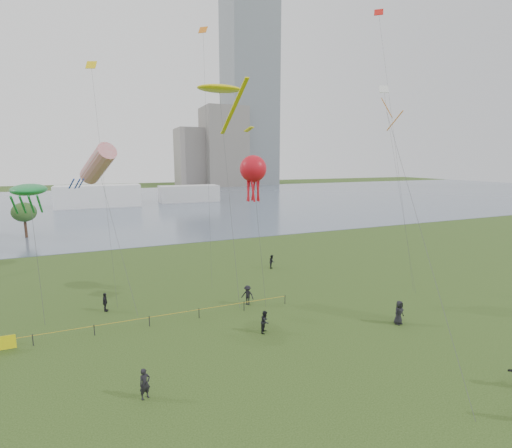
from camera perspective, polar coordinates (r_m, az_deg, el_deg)
name	(u,v)px	position (r m, az deg, el deg)	size (l,w,h in m)	color
ground_plane	(322,387)	(23.80, 10.15, -23.45)	(400.00, 400.00, 0.00)	#243B12
lake	(142,203)	(117.80, -17.12, 3.14)	(400.00, 120.00, 0.08)	slate
tower	(249,65)	(203.98, -1.08, 23.23)	(24.00, 24.00, 120.00)	slate
building_mid	(224,147)	(187.55, -5.00, 11.71)	(20.00, 20.00, 38.00)	slate
building_low	(193,157)	(189.52, -9.64, 10.08)	(16.00, 18.00, 28.00)	gray
pavilion_left	(99,196)	(112.01, -23.06, 3.99)	(22.00, 8.00, 6.00)	white
pavilion_right	(189,194)	(117.74, -10.27, 4.63)	(18.00, 7.00, 5.00)	silver
fence	(62,333)	(31.38, -27.63, -14.70)	(24.07, 0.07, 1.05)	black
spectator_a	(265,322)	(29.14, 1.40, -14.78)	(0.83, 0.65, 1.71)	black
spectator_b	(248,295)	(34.16, -1.31, -10.87)	(1.17, 0.67, 1.81)	black
spectator_c	(105,302)	(35.28, -22.20, -11.08)	(0.97, 0.41, 1.66)	black
spectator_d	(399,312)	(32.48, 21.13, -12.58)	(0.95, 0.62, 1.94)	black
spectator_f	(145,384)	(22.98, -16.74, -22.48)	(0.64, 0.42, 1.75)	black
spectator_g	(272,262)	(45.13, 2.46, -5.79)	(0.80, 0.62, 1.64)	black
kite_stingray	(220,89)	(39.23, -5.58, 19.90)	(4.53, 9.89, 20.33)	#3F3F42
kite_windsock	(98,164)	(35.63, -23.16, 8.48)	(4.71, 7.12, 14.49)	#3F3F42
kite_creature	(29,190)	(33.91, -31.56, 4.49)	(2.54, 4.78, 11.16)	#3F3F42
kite_octopus	(253,169)	(33.14, -0.44, 8.40)	(2.38, 3.20, 13.41)	#3F3F42
kite_delta	(390,118)	(30.17, 19.94, 15.06)	(4.43, 12.62, 17.51)	#3F3F42
small_kites	(268,48)	(40.77, 1.91, 25.44)	(28.77, 10.71, 8.87)	yellow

